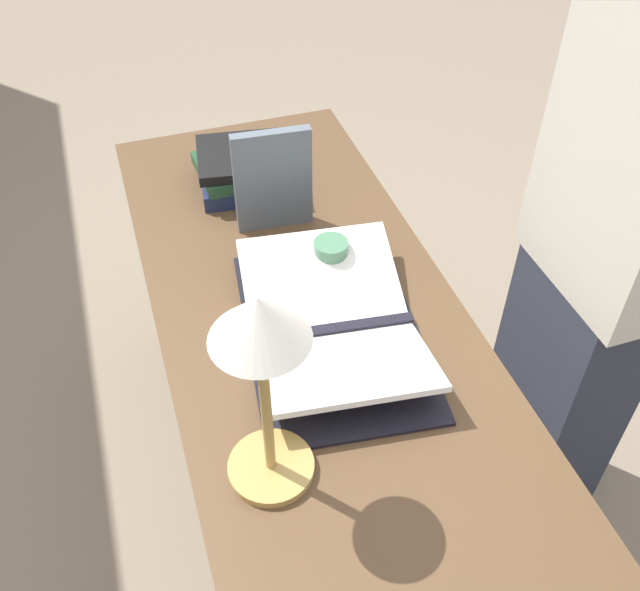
{
  "coord_description": "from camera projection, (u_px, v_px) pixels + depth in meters",
  "views": [
    {
      "loc": [
        -1.03,
        0.31,
        1.83
      ],
      "look_at": [
        -0.05,
        -0.01,
        0.84
      ],
      "focal_mm": 40.0,
      "sensor_mm": 36.0,
      "label": 1
    }
  ],
  "objects": [
    {
      "name": "ground_plane",
      "position": [
        311.0,
        496.0,
        2.04
      ],
      "size": [
        12.0,
        12.0,
        0.0
      ],
      "primitive_type": "plane",
      "color": "gray"
    },
    {
      "name": "open_book",
      "position": [
        332.0,
        326.0,
        1.43
      ],
      "size": [
        0.57,
        0.41,
        0.08
      ],
      "rotation": [
        0.0,
        0.0,
        -0.12
      ],
      "color": "black",
      "rests_on": "reading_desk"
    },
    {
      "name": "book_standing_upright",
      "position": [
        273.0,
        180.0,
        1.62
      ],
      "size": [
        0.04,
        0.18,
        0.25
      ],
      "rotation": [
        0.0,
        0.0,
        -0.08
      ],
      "color": "slate",
      "rests_on": "reading_desk"
    },
    {
      "name": "reading_lamp",
      "position": [
        261.0,
        351.0,
        1.01
      ],
      "size": [
        0.15,
        0.15,
        0.41
      ],
      "color": "tan",
      "rests_on": "reading_desk"
    },
    {
      "name": "reading_desk",
      "position": [
        308.0,
        341.0,
        1.58
      ],
      "size": [
        1.55,
        0.63,
        0.76
      ],
      "color": "brown",
      "rests_on": "ground_plane"
    },
    {
      "name": "coffee_mug",
      "position": [
        331.0,
        257.0,
        1.56
      ],
      "size": [
        0.1,
        0.08,
        0.09
      ],
      "rotation": [
        0.0,
        0.0,
        6.02
      ],
      "color": "#4C7F5B",
      "rests_on": "reading_desk"
    },
    {
      "name": "book_stack_tall",
      "position": [
        242.0,
        169.0,
        1.8
      ],
      "size": [
        0.23,
        0.24,
        0.1
      ],
      "color": "#1E284C",
      "rests_on": "reading_desk"
    },
    {
      "name": "person_reader",
      "position": [
        600.0,
        270.0,
        1.51
      ],
      "size": [
        0.36,
        0.21,
        1.66
      ],
      "rotation": [
        0.0,
        0.0,
        3.14
      ],
      "color": "#2D3342",
      "rests_on": "ground_plane"
    }
  ]
}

